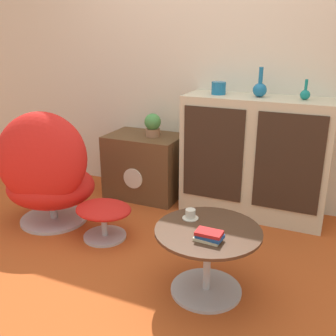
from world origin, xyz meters
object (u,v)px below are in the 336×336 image
tv_console (145,166)px  egg_chair (46,174)px  ottoman (104,213)px  coffee_table (207,253)px  vase_inner_left (260,89)px  potted_plant (153,125)px  vase_leftmost (219,88)px  teacup (190,215)px  book_stack (209,236)px  vase_inner_right (305,94)px  sideboard (254,157)px

tv_console → egg_chair: bearing=-116.6°
egg_chair → ottoman: egg_chair is taller
coffee_table → vase_inner_left: (-0.00, 1.20, 0.80)m
potted_plant → vase_leftmost: bearing=2.5°
teacup → ottoman: bearing=164.1°
egg_chair → book_stack: size_ratio=5.99×
tv_console → coffee_table: size_ratio=1.10×
coffee_table → teacup: 0.24m
egg_chair → vase_leftmost: 1.54m
egg_chair → teacup: egg_chair is taller
vase_inner_right → vase_leftmost: bearing=180.0°
vase_inner_left → vase_inner_right: bearing=0.0°
egg_chair → potted_plant: (0.51, 0.85, 0.26)m
ottoman → book_stack: 1.08m
vase_inner_left → coffee_table: bearing=-89.9°
sideboard → tv_console: size_ratio=1.74×
vase_inner_right → teacup: (-0.48, -1.11, -0.60)m
vase_inner_right → book_stack: 1.48m
tv_console → potted_plant: (0.09, 0.00, 0.40)m
coffee_table → vase_leftmost: (-0.34, 1.20, 0.78)m
tv_console → book_stack: tv_console is taller
coffee_table → vase_inner_right: vase_inner_right is taller
coffee_table → vase_leftmost: size_ratio=5.24×
egg_chair → coffee_table: egg_chair is taller
vase_leftmost → potted_plant: size_ratio=0.57×
vase_leftmost → book_stack: vase_leftmost is taller
vase_inner_left → teacup: (-0.14, -1.11, -0.62)m
sideboard → potted_plant: size_ratio=5.68×
vase_inner_left → book_stack: size_ratio=1.44×
sideboard → potted_plant: sideboard is taller
vase_inner_left → potted_plant: bearing=-178.4°
tv_console → vase_inner_right: (1.35, 0.03, 0.75)m
coffee_table → vase_inner_left: vase_inner_left is taller
vase_leftmost → potted_plant: (-0.59, -0.03, -0.35)m
coffee_table → vase_leftmost: bearing=105.6°
tv_console → ottoman: size_ratio=1.58×
tv_console → coffee_table: bearing=-49.2°
book_stack → coffee_table: bearing=109.7°
egg_chair → book_stack: egg_chair is taller
sideboard → book_stack: 1.32m
egg_chair → potted_plant: bearing=58.9°
sideboard → teacup: (-0.14, -1.11, -0.06)m
tv_console → sideboard: bearing=1.3°
potted_plant → book_stack: (0.97, -1.29, -0.25)m
vase_inner_left → potted_plant: vase_inner_left is taller
vase_inner_left → book_stack: bearing=-88.1°
vase_leftmost → vase_inner_right: vase_inner_right is taller
teacup → sideboard: bearing=82.8°
tv_console → vase_inner_right: bearing=1.1°
book_stack → tv_console: bearing=129.2°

